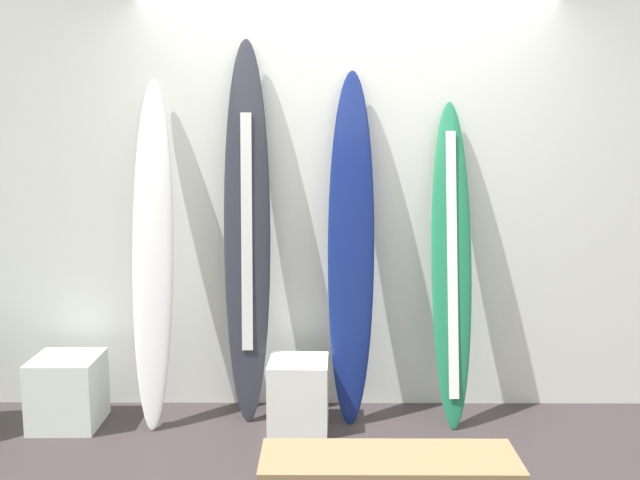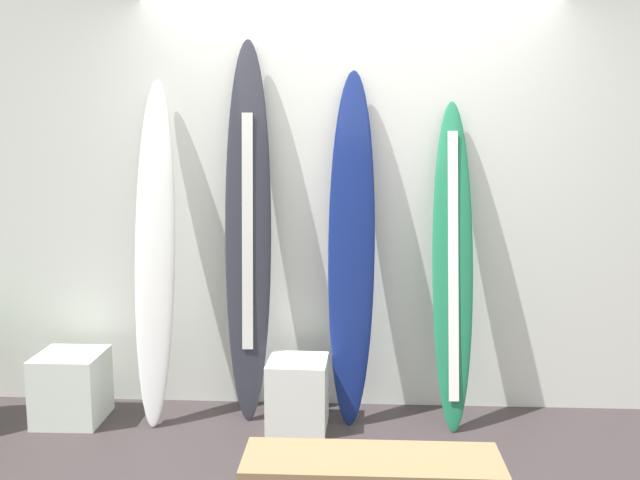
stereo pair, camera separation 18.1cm
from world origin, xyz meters
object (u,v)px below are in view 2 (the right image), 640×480
at_px(surfboard_navy, 351,251).
at_px(display_block_center, 71,387).
at_px(surfboard_emerald, 453,265).
at_px(surfboard_charcoal, 248,231).
at_px(bench, 372,473).
at_px(surfboard_ivory, 155,254).
at_px(display_block_left, 298,393).

distance_m(surfboard_navy, display_block_center, 1.87).
bearing_deg(surfboard_emerald, surfboard_navy, 177.11).
relative_size(surfboard_charcoal, surfboard_navy, 1.09).
height_order(surfboard_navy, bench, surfboard_navy).
relative_size(surfboard_ivory, display_block_left, 5.00).
xyz_separation_m(surfboard_charcoal, display_block_center, (-1.06, -0.16, -0.93)).
bearing_deg(surfboard_charcoal, surfboard_ivory, -173.29).
height_order(surfboard_navy, surfboard_emerald, surfboard_navy).
bearing_deg(surfboard_emerald, display_block_center, -177.21).
height_order(display_block_left, bench, bench).
bearing_deg(surfboard_navy, display_block_left, -151.35).
relative_size(surfboard_charcoal, display_block_center, 5.48).
xyz_separation_m(display_block_left, bench, (0.40, -1.34, 0.20)).
distance_m(surfboard_navy, display_block_left, 0.90).
distance_m(surfboard_emerald, display_block_left, 1.18).
height_order(surfboard_charcoal, surfboard_emerald, surfboard_charcoal).
bearing_deg(surfboard_navy, display_block_center, -175.21).
bearing_deg(surfboard_navy, surfboard_charcoal, 177.97).
distance_m(surfboard_ivory, surfboard_emerald, 1.76).
xyz_separation_m(surfboard_navy, display_block_left, (-0.31, -0.17, -0.82)).
relative_size(surfboard_charcoal, surfboard_emerald, 1.19).
bearing_deg(display_block_center, surfboard_ivory, 10.86).
distance_m(surfboard_ivory, bench, 2.02).
height_order(surfboard_ivory, bench, surfboard_ivory).
bearing_deg(display_block_center, bench, -37.72).
height_order(surfboard_emerald, display_block_left, surfboard_emerald).
height_order(surfboard_emerald, display_block_center, surfboard_emerald).
relative_size(surfboard_ivory, surfboard_charcoal, 0.90).
bearing_deg(surfboard_emerald, surfboard_charcoal, 177.55).
bearing_deg(surfboard_ivory, display_block_center, -169.14).
bearing_deg(display_block_left, surfboard_emerald, 8.76).
xyz_separation_m(surfboard_navy, display_block_center, (-1.67, -0.14, -0.82)).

